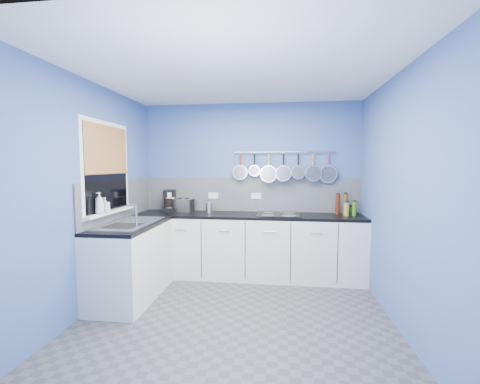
% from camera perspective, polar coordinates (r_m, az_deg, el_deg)
% --- Properties ---
extents(floor, '(3.20, 3.00, 0.02)m').
position_cam_1_polar(floor, '(3.59, -0.75, -21.54)').
color(floor, '#47474C').
rests_on(floor, ground).
extents(ceiling, '(3.20, 3.00, 0.02)m').
position_cam_1_polar(ceiling, '(3.35, -0.80, 20.87)').
color(ceiling, white).
rests_on(ceiling, ground).
extents(wall_back, '(3.20, 0.02, 2.50)m').
position_cam_1_polar(wall_back, '(4.73, 1.75, 0.76)').
color(wall_back, '#415DA1').
rests_on(wall_back, ground).
extents(wall_front, '(3.20, 0.02, 2.50)m').
position_cam_1_polar(wall_front, '(1.77, -7.59, -6.10)').
color(wall_front, '#415DA1').
rests_on(wall_front, ground).
extents(wall_left, '(0.02, 3.00, 2.50)m').
position_cam_1_polar(wall_left, '(3.81, -25.54, -0.69)').
color(wall_left, '#415DA1').
rests_on(wall_left, ground).
extents(wall_right, '(0.02, 3.00, 2.50)m').
position_cam_1_polar(wall_right, '(3.41, 27.11, -1.33)').
color(wall_right, '#415DA1').
rests_on(wall_right, ground).
extents(backsplash_back, '(3.20, 0.02, 0.50)m').
position_cam_1_polar(backsplash_back, '(4.72, 1.72, -0.47)').
color(backsplash_back, '#92959D').
rests_on(backsplash_back, wall_back).
extents(backsplash_left, '(0.02, 1.80, 0.50)m').
position_cam_1_polar(backsplash_left, '(4.32, -20.96, -1.27)').
color(backsplash_left, '#92959D').
rests_on(backsplash_left, wall_left).
extents(cabinet_run_back, '(3.20, 0.60, 0.86)m').
position_cam_1_polar(cabinet_run_back, '(4.56, 1.35, -9.86)').
color(cabinet_run_back, silver).
rests_on(cabinet_run_back, ground).
extents(worktop_back, '(3.20, 0.60, 0.04)m').
position_cam_1_polar(worktop_back, '(4.47, 1.36, -4.26)').
color(worktop_back, black).
rests_on(worktop_back, cabinet_run_back).
extents(cabinet_run_left, '(0.60, 1.20, 0.86)m').
position_cam_1_polar(cabinet_run_left, '(4.07, -19.02, -11.94)').
color(cabinet_run_left, silver).
rests_on(cabinet_run_left, ground).
extents(worktop_left, '(0.60, 1.20, 0.04)m').
position_cam_1_polar(worktop_left, '(3.96, -19.20, -5.69)').
color(worktop_left, black).
rests_on(worktop_left, cabinet_run_left).
extents(window_frame, '(0.01, 1.00, 1.10)m').
position_cam_1_polar(window_frame, '(4.03, -22.97, 3.95)').
color(window_frame, white).
rests_on(window_frame, wall_left).
extents(window_glass, '(0.01, 0.90, 1.00)m').
position_cam_1_polar(window_glass, '(4.03, -22.91, 3.95)').
color(window_glass, black).
rests_on(window_glass, wall_left).
extents(bamboo_blind, '(0.01, 0.90, 0.55)m').
position_cam_1_polar(bamboo_blind, '(4.03, -22.92, 7.15)').
color(bamboo_blind, '#A36C41').
rests_on(bamboo_blind, wall_left).
extents(window_sill, '(0.10, 0.98, 0.03)m').
position_cam_1_polar(window_sill, '(4.05, -22.43, -3.34)').
color(window_sill, white).
rests_on(window_sill, wall_left).
extents(sink_unit, '(0.50, 0.95, 0.01)m').
position_cam_1_polar(sink_unit, '(3.96, -19.21, -5.35)').
color(sink_unit, silver).
rests_on(sink_unit, worktop_left).
extents(mixer_tap, '(0.12, 0.08, 0.26)m').
position_cam_1_polar(mixer_tap, '(3.71, -18.27, -4.02)').
color(mixer_tap, silver).
rests_on(mixer_tap, worktop_left).
extents(socket_left, '(0.15, 0.01, 0.09)m').
position_cam_1_polar(socket_left, '(4.79, -4.86, -0.65)').
color(socket_left, white).
rests_on(socket_left, backsplash_back).
extents(socket_right, '(0.15, 0.01, 0.09)m').
position_cam_1_polar(socket_right, '(4.70, 2.92, -0.75)').
color(socket_right, white).
rests_on(socket_right, backsplash_back).
extents(pot_rail, '(1.45, 0.02, 0.02)m').
position_cam_1_polar(pot_rail, '(4.64, 7.90, 7.18)').
color(pot_rail, silver).
rests_on(pot_rail, wall_back).
extents(soap_bottle_a, '(0.10, 0.10, 0.24)m').
position_cam_1_polar(soap_bottle_a, '(3.81, -24.12, -1.85)').
color(soap_bottle_a, white).
rests_on(soap_bottle_a, window_sill).
extents(soap_bottle_b, '(0.08, 0.08, 0.17)m').
position_cam_1_polar(soap_bottle_b, '(3.91, -23.27, -2.16)').
color(soap_bottle_b, white).
rests_on(soap_bottle_b, window_sill).
extents(paper_towel, '(0.14, 0.14, 0.29)m').
position_cam_1_polar(paper_towel, '(4.78, -12.56, -1.77)').
color(paper_towel, white).
rests_on(paper_towel, worktop_back).
extents(coffee_maker, '(0.22, 0.23, 0.32)m').
position_cam_1_polar(coffee_maker, '(4.79, -12.70, -1.57)').
color(coffee_maker, black).
rests_on(coffee_maker, worktop_back).
extents(toaster, '(0.34, 0.25, 0.19)m').
position_cam_1_polar(toaster, '(4.75, -10.14, -2.37)').
color(toaster, silver).
rests_on(toaster, worktop_back).
extents(canister, '(0.11, 0.11, 0.14)m').
position_cam_1_polar(canister, '(4.64, -5.60, -2.80)').
color(canister, silver).
rests_on(canister, worktop_back).
extents(hob, '(0.59, 0.52, 0.01)m').
position_cam_1_polar(hob, '(4.41, 6.99, -4.06)').
color(hob, black).
rests_on(hob, worktop_back).
extents(pan_0, '(0.21, 0.07, 0.40)m').
position_cam_1_polar(pan_0, '(4.66, 0.02, 4.74)').
color(pan_0, silver).
rests_on(pan_0, pot_rail).
extents(pan_1, '(0.16, 0.06, 0.35)m').
position_cam_1_polar(pan_1, '(4.64, 2.62, 5.06)').
color(pan_1, silver).
rests_on(pan_1, pot_rail).
extents(pan_2, '(0.25, 0.11, 0.44)m').
position_cam_1_polar(pan_2, '(4.63, 5.24, 4.50)').
color(pan_2, silver).
rests_on(pan_2, pot_rail).
extents(pan_3, '(0.23, 0.12, 0.42)m').
position_cam_1_polar(pan_3, '(4.63, 7.87, 4.58)').
color(pan_3, silver).
rests_on(pan_3, pot_rail).
extents(pan_4, '(0.20, 0.09, 0.39)m').
position_cam_1_polar(pan_4, '(4.64, 10.50, 4.73)').
color(pan_4, silver).
rests_on(pan_4, pot_rail).
extents(pan_5, '(0.24, 0.09, 0.43)m').
position_cam_1_polar(pan_5, '(4.65, 13.11, 4.48)').
color(pan_5, silver).
rests_on(pan_5, pot_rail).
extents(pan_6, '(0.25, 0.05, 0.44)m').
position_cam_1_polar(pan_6, '(4.68, 15.69, 4.32)').
color(pan_6, silver).
rests_on(pan_6, pot_rail).
extents(condiment_0, '(0.07, 0.07, 0.11)m').
position_cam_1_polar(condiment_0, '(4.68, 19.42, -3.18)').
color(condiment_0, '#265919').
rests_on(condiment_0, worktop_back).
extents(condiment_1, '(0.07, 0.07, 0.30)m').
position_cam_1_polar(condiment_1, '(4.62, 18.53, -2.12)').
color(condiment_1, brown).
rests_on(condiment_1, worktop_back).
extents(condiment_2, '(0.06, 0.06, 0.28)m').
position_cam_1_polar(condiment_2, '(4.62, 17.27, -2.16)').
color(condiment_2, '#4C190C').
rests_on(condiment_2, worktop_back).
extents(condiment_3, '(0.06, 0.06, 0.19)m').
position_cam_1_polar(condiment_3, '(4.58, 19.98, -2.86)').
color(condiment_3, '#3F721E').
rests_on(condiment_3, worktop_back).
extents(condiment_4, '(0.07, 0.07, 0.18)m').
position_cam_1_polar(condiment_4, '(4.53, 18.74, -2.98)').
color(condiment_4, olive).
rests_on(condiment_4, worktop_back).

